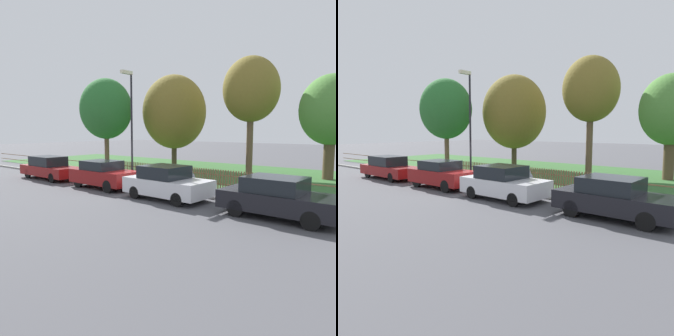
% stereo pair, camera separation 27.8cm
% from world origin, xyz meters
% --- Properties ---
extents(ground_plane, '(120.00, 120.00, 0.00)m').
position_xyz_m(ground_plane, '(0.00, 0.00, 0.00)').
color(ground_plane, '#4C4C51').
extents(kerb_stone, '(43.13, 0.20, 0.12)m').
position_xyz_m(kerb_stone, '(0.00, 0.10, 0.06)').
color(kerb_stone, gray).
rests_on(kerb_stone, ground).
extents(grass_strip, '(43.13, 11.99, 0.01)m').
position_xyz_m(grass_strip, '(0.00, 8.36, 0.01)').
color(grass_strip, '#33602D').
rests_on(grass_strip, ground).
extents(park_fence, '(43.13, 0.05, 1.04)m').
position_xyz_m(park_fence, '(0.00, 2.38, 0.52)').
color(park_fence, brown).
rests_on(park_fence, ground).
extents(parked_car_silver_hatchback, '(4.60, 1.71, 1.42)m').
position_xyz_m(parked_car_silver_hatchback, '(-6.94, -1.15, 0.70)').
color(parked_car_silver_hatchback, maroon).
rests_on(parked_car_silver_hatchback, ground).
extents(parked_car_black_saloon, '(3.88, 1.74, 1.45)m').
position_xyz_m(parked_car_black_saloon, '(-1.78, -1.11, 0.74)').
color(parked_car_black_saloon, maroon).
rests_on(parked_car_black_saloon, ground).
extents(parked_car_navy_estate, '(3.93, 1.94, 1.50)m').
position_xyz_m(parked_car_navy_estate, '(2.62, -1.19, 0.74)').
color(parked_car_navy_estate, silver).
rests_on(parked_car_navy_estate, ground).
extents(parked_car_red_compact, '(4.15, 1.86, 1.44)m').
position_xyz_m(parked_car_red_compact, '(7.62, -1.13, 0.73)').
color(parked_car_red_compact, black).
rests_on(parked_car_red_compact, ground).
extents(covered_motorcycle, '(1.77, 0.89, 1.12)m').
position_xyz_m(covered_motorcycle, '(1.72, 1.11, 0.66)').
color(covered_motorcycle, black).
rests_on(covered_motorcycle, ground).
extents(tree_nearest_kerb, '(3.97, 3.97, 6.95)m').
position_xyz_m(tree_nearest_kerb, '(-7.93, 4.36, 4.65)').
color(tree_nearest_kerb, brown).
rests_on(tree_nearest_kerb, ground).
extents(tree_behind_motorcycle, '(5.07, 5.07, 7.40)m').
position_xyz_m(tree_behind_motorcycle, '(-4.57, 8.52, 4.48)').
color(tree_behind_motorcycle, '#473828').
rests_on(tree_behind_motorcycle, ground).
extents(tree_mid_park, '(3.82, 3.82, 7.99)m').
position_xyz_m(tree_mid_park, '(1.86, 8.72, 5.74)').
color(tree_mid_park, brown).
rests_on(tree_mid_park, ground).
extents(tree_far_left, '(3.75, 3.75, 6.45)m').
position_xyz_m(tree_far_left, '(6.70, 9.65, 4.23)').
color(tree_far_left, brown).
rests_on(tree_far_left, ground).
extents(street_lamp, '(0.20, 0.79, 6.27)m').
position_xyz_m(street_lamp, '(-1.55, 0.69, 3.89)').
color(street_lamp, black).
rests_on(street_lamp, ground).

